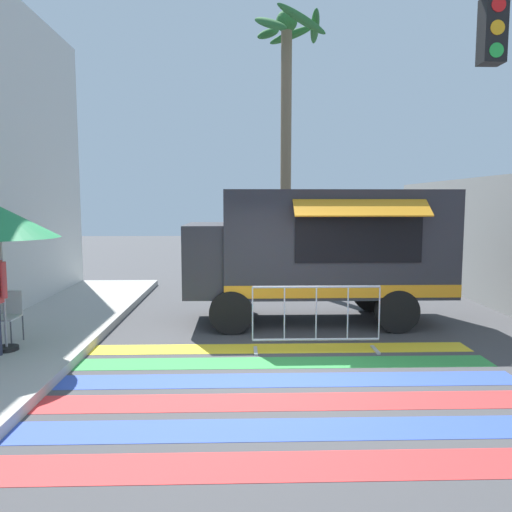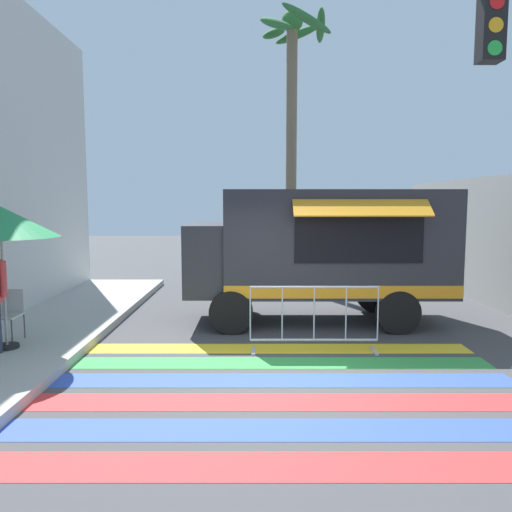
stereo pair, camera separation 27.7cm
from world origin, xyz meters
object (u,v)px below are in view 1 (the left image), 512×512
object	(u,v)px
food_truck	(314,246)
barricade_front	(316,319)
palm_tree	(288,98)
folding_chair	(5,312)
patio_umbrella	(0,223)

from	to	relation	value
food_truck	barricade_front	size ratio (longest dim) A/B	2.46
food_truck	palm_tree	world-z (taller)	palm_tree
folding_chair	barricade_front	bearing A→B (deg)	17.79
folding_chair	patio_umbrella	bearing A→B (deg)	-45.95
barricade_front	palm_tree	size ratio (longest dim) A/B	0.27
barricade_front	palm_tree	distance (m)	8.07
food_truck	palm_tree	bearing A→B (deg)	92.30
folding_chair	palm_tree	world-z (taller)	palm_tree
food_truck	folding_chair	size ratio (longest dim) A/B	6.17
folding_chair	palm_tree	size ratio (longest dim) A/B	0.11
palm_tree	folding_chair	bearing A→B (deg)	-130.01
food_truck	folding_chair	world-z (taller)	food_truck
barricade_front	patio_umbrella	bearing A→B (deg)	-176.58
folding_chair	barricade_front	xyz separation A→B (m)	(5.16, -0.18, -0.11)
patio_umbrella	palm_tree	size ratio (longest dim) A/B	0.29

